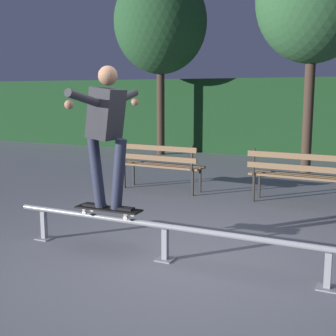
{
  "coord_description": "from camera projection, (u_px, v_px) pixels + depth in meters",
  "views": [
    {
      "loc": [
        2.04,
        -4.19,
        1.76
      ],
      "look_at": [
        -0.35,
        0.76,
        0.85
      ],
      "focal_mm": 48.59,
      "sensor_mm": 36.0,
      "label": 1
    }
  ],
  "objects": [
    {
      "name": "hedge_backdrop",
      "position": [
        308.0,
        117.0,
        12.67
      ],
      "size": [
        24.0,
        1.2,
        2.17
      ],
      "primitive_type": "cube",
      "color": "#193D1E",
      "rests_on": "ground"
    },
    {
      "name": "park_bench_leftmost",
      "position": [
        159.0,
        162.0,
        8.17
      ],
      "size": [
        1.62,
        0.48,
        0.88
      ],
      "color": "#282623",
      "rests_on": "ground"
    },
    {
      "name": "tree_far_left",
      "position": [
        160.0,
        23.0,
        12.57
      ],
      "size": [
        2.58,
        2.58,
        5.11
      ],
      "color": "#3D2D23",
      "rests_on": "ground"
    },
    {
      "name": "skateboard",
      "position": [
        108.0,
        209.0,
        5.07
      ],
      "size": [
        0.79,
        0.23,
        0.09
      ],
      "color": "black",
      "rests_on": "grind_rail"
    },
    {
      "name": "tree_behind_benches",
      "position": [
        314.0,
        0.0,
        9.59
      ],
      "size": [
        2.44,
        2.44,
        5.06
      ],
      "color": "#3D2D23",
      "rests_on": "ground"
    },
    {
      "name": "skateboarder",
      "position": [
        107.0,
        125.0,
        4.92
      ],
      "size": [
        0.62,
        1.41,
        1.56
      ],
      "color": "black",
      "rests_on": "skateboard"
    },
    {
      "name": "ground_plane",
      "position": [
        167.0,
        259.0,
        4.88
      ],
      "size": [
        90.0,
        90.0,
        0.0
      ],
      "primitive_type": "plane",
      "color": "slate"
    },
    {
      "name": "park_bench_left_center",
      "position": [
        299.0,
        172.0,
        7.11
      ],
      "size": [
        1.62,
        0.48,
        0.88
      ],
      "color": "#282623",
      "rests_on": "ground"
    },
    {
      "name": "grind_rail",
      "position": [
        165.0,
        232.0,
        4.79
      ],
      "size": [
        3.87,
        0.18,
        0.4
      ],
      "color": "gray",
      "rests_on": "ground"
    }
  ]
}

